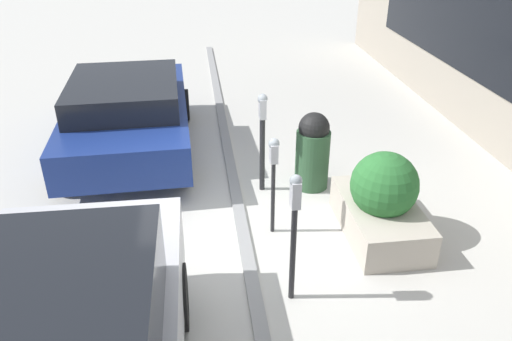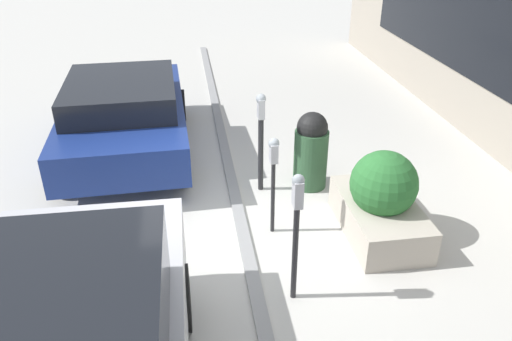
{
  "view_description": "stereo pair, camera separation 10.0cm",
  "coord_description": "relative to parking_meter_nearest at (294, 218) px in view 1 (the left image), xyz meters",
  "views": [
    {
      "loc": [
        -5.32,
        0.6,
        3.83
      ],
      "look_at": [
        0.0,
        -0.09,
        0.94
      ],
      "focal_mm": 35.0,
      "sensor_mm": 36.0,
      "label": 1
    },
    {
      "loc": [
        -5.3,
        0.7,
        3.83
      ],
      "look_at": [
        0.0,
        -0.09,
        0.94
      ],
      "focal_mm": 35.0,
      "sensor_mm": 36.0,
      "label": 2
    }
  ],
  "objects": [
    {
      "name": "ground_plane",
      "position": [
        1.23,
        0.32,
        -1.04
      ],
      "size": [
        40.0,
        40.0,
        0.0
      ],
      "primitive_type": "plane",
      "color": "beige"
    },
    {
      "name": "curb_strip",
      "position": [
        1.23,
        0.4,
        -1.02
      ],
      "size": [
        19.0,
        0.16,
        0.04
      ],
      "color": "gray",
      "rests_on": "ground_plane"
    },
    {
      "name": "parking_meter_nearest",
      "position": [
        0.0,
        0.0,
        0.0
      ],
      "size": [
        0.15,
        0.13,
        1.53
      ],
      "color": "#232326",
      "rests_on": "ground_plane"
    },
    {
      "name": "parking_meter_second",
      "position": [
        1.26,
        0.01,
        -0.06
      ],
      "size": [
        0.16,
        0.13,
        1.34
      ],
      "color": "#232326",
      "rests_on": "ground_plane"
    },
    {
      "name": "parking_meter_middle",
      "position": [
        2.36,
        -0.01,
        -0.07
      ],
      "size": [
        0.17,
        0.14,
        1.51
      ],
      "color": "#232326",
      "rests_on": "ground_plane"
    },
    {
      "name": "planter_box",
      "position": [
        1.02,
        -1.35,
        -0.56
      ],
      "size": [
        1.57,
        0.89,
        1.16
      ],
      "color": "#B2A899",
      "rests_on": "ground_plane"
    },
    {
      "name": "parked_car_middle",
      "position": [
        3.98,
        2.05,
        -0.33
      ],
      "size": [
        4.11,
        2.08,
        1.32
      ],
      "rotation": [
        0.0,
        0.0,
        0.03
      ],
      "color": "navy",
      "rests_on": "ground_plane"
    },
    {
      "name": "trash_bin",
      "position": [
        2.37,
        -0.77,
        -0.44
      ],
      "size": [
        0.5,
        0.5,
        1.19
      ],
      "color": "#2D5133",
      "rests_on": "ground_plane"
    }
  ]
}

